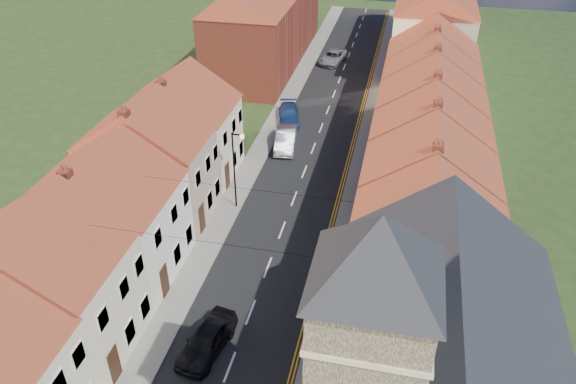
# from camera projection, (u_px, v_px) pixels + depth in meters

# --- Properties ---
(road) EXTENTS (7.00, 90.00, 0.02)m
(road) POSITION_uv_depth(u_px,v_px,m) (313.00, 148.00, 48.62)
(road) COLOR black
(road) RESTS_ON ground
(pavement_left) EXTENTS (1.80, 90.00, 0.12)m
(pavement_left) POSITION_uv_depth(u_px,v_px,m) (264.00, 143.00, 49.40)
(pavement_left) COLOR gray
(pavement_left) RESTS_ON ground
(pavement_right) EXTENTS (1.80, 90.00, 0.12)m
(pavement_right) POSITION_uv_depth(u_px,v_px,m) (364.00, 153.00, 47.80)
(pavement_right) COLOR gray
(pavement_right) RESTS_ON ground
(church) EXTENTS (11.25, 14.25, 15.20)m
(church) POSITION_uv_depth(u_px,v_px,m) (429.00, 363.00, 21.94)
(church) COLOR #332723
(church) RESTS_ON ground
(cottage_r_tudor) EXTENTS (8.30, 5.20, 9.00)m
(cottage_r_tudor) POSITION_uv_depth(u_px,v_px,m) (426.00, 245.00, 30.38)
(cottage_r_tudor) COLOR white
(cottage_r_tudor) RESTS_ON ground
(cottage_r_white_near) EXTENTS (8.30, 6.00, 9.00)m
(cottage_r_white_near) POSITION_uv_depth(u_px,v_px,m) (428.00, 191.00, 34.77)
(cottage_r_white_near) COLOR white
(cottage_r_white_near) RESTS_ON ground
(cottage_r_cream_mid) EXTENTS (8.30, 5.20, 9.00)m
(cottage_r_cream_mid) POSITION_uv_depth(u_px,v_px,m) (429.00, 150.00, 39.17)
(cottage_r_cream_mid) COLOR brown
(cottage_r_cream_mid) RESTS_ON ground
(cottage_r_pink) EXTENTS (8.30, 6.00, 9.00)m
(cottage_r_pink) POSITION_uv_depth(u_px,v_px,m) (430.00, 117.00, 43.58)
(cottage_r_pink) COLOR beige
(cottage_r_pink) RESTS_ON ground
(cottage_r_white_far) EXTENTS (8.30, 5.20, 9.00)m
(cottage_r_white_far) POSITION_uv_depth(u_px,v_px,m) (430.00, 90.00, 47.99)
(cottage_r_white_far) COLOR white
(cottage_r_white_far) RESTS_ON ground
(cottage_r_cream_far) EXTENTS (8.30, 6.00, 9.00)m
(cottage_r_cream_far) POSITION_uv_depth(u_px,v_px,m) (431.00, 68.00, 52.39)
(cottage_r_cream_far) COLOR white
(cottage_r_cream_far) RESTS_ON ground
(cottage_l_cream) EXTENTS (8.30, 6.30, 9.10)m
(cottage_l_cream) POSITION_uv_depth(u_px,v_px,m) (43.00, 281.00, 27.89)
(cottage_l_cream) COLOR white
(cottage_l_cream) RESTS_ON ground
(cottage_l_white) EXTENTS (8.30, 6.90, 8.80)m
(cottage_l_white) POSITION_uv_depth(u_px,v_px,m) (106.00, 211.00, 33.19)
(cottage_l_white) COLOR white
(cottage_l_white) RESTS_ON ground
(cottage_l_brick_mid) EXTENTS (8.30, 5.70, 9.10)m
(cottage_l_brick_mid) POSITION_uv_depth(u_px,v_px,m) (149.00, 159.00, 38.08)
(cottage_l_brick_mid) COLOR beige
(cottage_l_brick_mid) RESTS_ON ground
(cottage_l_pink) EXTENTS (8.30, 6.30, 8.80)m
(cottage_l_pink) POSITION_uv_depth(u_px,v_px,m) (181.00, 124.00, 42.90)
(cottage_l_pink) COLOR white
(cottage_l_pink) RESTS_ON ground
(block_right_far) EXTENTS (8.30, 24.20, 10.50)m
(block_right_far) POSITION_uv_depth(u_px,v_px,m) (433.00, 14.00, 64.43)
(block_right_far) COLOR white
(block_right_far) RESTS_ON ground
(block_left_far) EXTENTS (8.30, 24.20, 10.50)m
(block_left_far) POSITION_uv_depth(u_px,v_px,m) (266.00, 16.00, 63.73)
(block_left_far) COLOR brown
(block_left_far) RESTS_ON ground
(lamppost) EXTENTS (0.88, 0.15, 6.00)m
(lamppost) POSITION_uv_depth(u_px,v_px,m) (235.00, 166.00, 39.22)
(lamppost) COLOR black
(lamppost) RESTS_ON pavement_left
(car_near) EXTENTS (2.56, 4.70, 1.52)m
(car_near) POSITION_uv_depth(u_px,v_px,m) (207.00, 340.00, 29.61)
(car_near) COLOR black
(car_near) RESTS_ON ground
(car_mid) EXTENTS (2.28, 4.92, 1.56)m
(car_mid) POSITION_uv_depth(u_px,v_px,m) (286.00, 139.00, 48.37)
(car_mid) COLOR #A9ADB0
(car_mid) RESTS_ON ground
(car_far) EXTENTS (2.99, 5.00, 1.36)m
(car_far) POSITION_uv_depth(u_px,v_px,m) (289.00, 115.00, 52.69)
(car_far) COLOR navy
(car_far) RESTS_ON ground
(car_distant) EXTENTS (3.18, 5.20, 1.34)m
(car_distant) POSITION_uv_depth(u_px,v_px,m) (333.00, 57.00, 65.74)
(car_distant) COLOR #9EA0A5
(car_distant) RESTS_ON ground
(pedestrian_right) EXTENTS (0.88, 0.75, 1.58)m
(pedestrian_right) POSITION_uv_depth(u_px,v_px,m) (349.00, 264.00, 34.50)
(pedestrian_right) COLOR black
(pedestrian_right) RESTS_ON pavement_right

